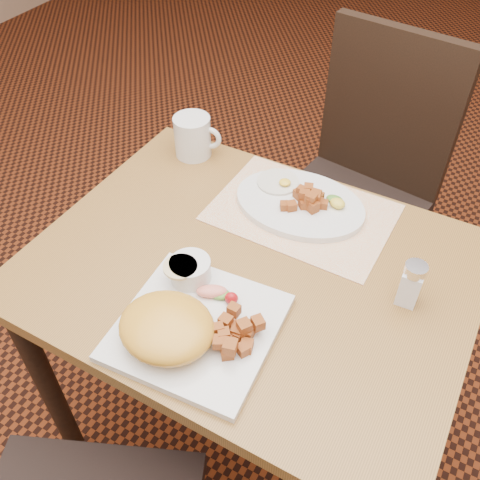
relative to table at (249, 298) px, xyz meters
The scene contains 15 objects.
ground 0.64m from the table, ahead, with size 8.00×8.00×0.00m, color black.
table is the anchor object (origin of this frame).
chair_far 0.68m from the table, 86.59° to the left, with size 0.48×0.49×0.97m.
placemat 0.23m from the table, 82.14° to the left, with size 0.40×0.28×0.00m, color white.
plate_square 0.23m from the table, 92.04° to the right, with size 0.28×0.28×0.02m, color silver.
plate_oval 0.25m from the table, 86.11° to the left, with size 0.30×0.23×0.02m, color silver, non-canonical shape.
hollandaise_mound 0.29m from the table, 99.07° to the right, with size 0.18×0.16×0.06m.
ramekin 0.20m from the table, 128.15° to the right, with size 0.08×0.09×0.04m.
garnish_sq 0.18m from the table, 93.47° to the right, with size 0.09×0.06×0.03m.
fried_egg 0.29m from the table, 102.81° to the left, with size 0.10×0.10×0.02m.
garnish_ov 0.29m from the table, 69.49° to the left, with size 0.05×0.05×0.02m.
salt_shaker 0.36m from the table, 11.27° to the left, with size 0.04×0.04×0.10m.
coffee_mug 0.45m from the table, 138.35° to the left, with size 0.12×0.09×0.11m.
home_fries_sq 0.25m from the table, 68.88° to the right, with size 0.08×0.10×0.04m.
home_fries_ov 0.26m from the table, 80.38° to the left, with size 0.10×0.09×0.04m.
Camera 1 is at (0.35, -0.67, 1.56)m, focal length 40.00 mm.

